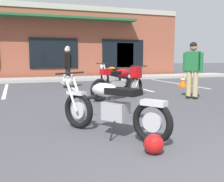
{
  "coord_description": "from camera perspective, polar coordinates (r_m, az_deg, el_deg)",
  "views": [
    {
      "loc": [
        -2.15,
        -1.68,
        1.24
      ],
      "look_at": [
        -0.29,
        3.43,
        0.55
      ],
      "focal_mm": 43.13,
      "sensor_mm": 36.0,
      "label": 1
    }
  ],
  "objects": [
    {
      "name": "motorcycle_blue_standard",
      "position": [
        11.15,
        0.32,
        3.23
      ],
      "size": [
        0.84,
        2.09,
        0.98
      ],
      "color": "black",
      "rests_on": "ground_plane"
    },
    {
      "name": "traffic_cone",
      "position": [
        11.62,
        14.78,
        2.15
      ],
      "size": [
        0.34,
        0.34,
        0.53
      ],
      "color": "orange",
      "rests_on": "ground_plane"
    },
    {
      "name": "person_in_shorts_foreground",
      "position": [
        8.3,
        16.75,
        4.94
      ],
      "size": [
        0.43,
        0.55,
        1.68
      ],
      "color": "black",
      "rests_on": "ground_plane"
    },
    {
      "name": "painted_stall_lines",
      "position": [
        11.1,
        -8.66,
        0.75
      ],
      "size": [
        10.11,
        4.8,
        0.01
      ],
      "color": "silver",
      "rests_on": "ground_plane"
    },
    {
      "name": "sidewalk_kerb",
      "position": [
        14.63,
        -11.44,
        2.5
      ],
      "size": [
        22.0,
        1.8,
        0.14
      ],
      "primitive_type": "cube",
      "color": "#A8A59E",
      "rests_on": "ground_plane"
    },
    {
      "name": "helmet_on_pavement",
      "position": [
        3.55,
        8.85,
        -11.05
      ],
      "size": [
        0.26,
        0.26,
        0.26
      ],
      "color": "#B71414",
      "rests_on": "ground_plane"
    },
    {
      "name": "motorcycle_red_sportbike",
      "position": [
        8.05,
        1.96,
        2.16
      ],
      "size": [
        2.0,
        1.1,
        0.98
      ],
      "color": "black",
      "rests_on": "ground_plane"
    },
    {
      "name": "brick_storefront_building",
      "position": [
        18.57,
        -13.46,
        9.69
      ],
      "size": [
        15.8,
        6.67,
        4.19
      ],
      "color": "brown",
      "rests_on": "ground_plane"
    },
    {
      "name": "person_in_black_shirt",
      "position": [
        10.98,
        -9.38,
        5.63
      ],
      "size": [
        0.29,
        0.6,
        1.68
      ],
      "color": "black",
      "rests_on": "ground_plane"
    },
    {
      "name": "ground_plane",
      "position": [
        6.28,
        0.46,
        -4.15
      ],
      "size": [
        80.0,
        80.0,
        0.0
      ],
      "primitive_type": "plane",
      "color": "#47474C"
    },
    {
      "name": "motorcycle_foreground_classic",
      "position": [
        4.24,
        -0.32,
        -3.32
      ],
      "size": [
        1.39,
        1.84,
        0.98
      ],
      "color": "black",
      "rests_on": "ground_plane"
    }
  ]
}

